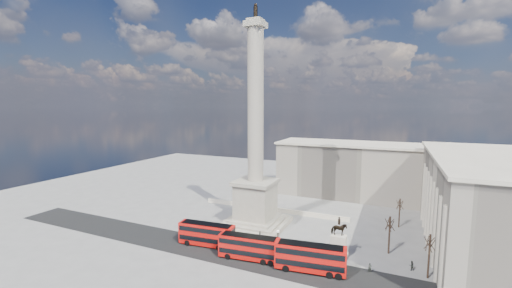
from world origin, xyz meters
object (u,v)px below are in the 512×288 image
object	(u,v)px
red_bus_c	(311,258)
equestrian_statue	(338,242)
red_bus_b	(249,247)
pedestrian_standing	(412,266)
victorian_lamp	(278,243)
nelsons_column	(256,171)
pedestrian_walking	(370,268)
red_bus_a	(207,234)
pedestrian_crossing	(260,235)

from	to	relation	value
red_bus_c	equestrian_statue	bearing A→B (deg)	60.35
red_bus_b	pedestrian_standing	size ratio (longest dim) A/B	6.72
red_bus_b	victorian_lamp	world-z (taller)	victorian_lamp
nelsons_column	victorian_lamp	bearing A→B (deg)	-52.77
red_bus_b	equestrian_statue	size ratio (longest dim) A/B	1.52
equestrian_statue	pedestrian_walking	distance (m)	7.43
red_bus_a	victorian_lamp	xyz separation A→B (m)	(15.03, -0.11, 0.99)
equestrian_statue	pedestrian_crossing	world-z (taller)	equestrian_statue
nelsons_column	pedestrian_walking	distance (m)	31.02
nelsons_column	red_bus_a	size ratio (longest dim) A/B	4.31
nelsons_column	red_bus_c	distance (m)	25.09
red_bus_a	pedestrian_walking	xyz separation A→B (m)	(30.51, 2.44, -1.60)
equestrian_statue	pedestrian_standing	xyz separation A→B (m)	(12.31, -0.46, -1.70)
nelsons_column	red_bus_a	distance (m)	17.99
nelsons_column	pedestrian_standing	distance (m)	35.59
victorian_lamp	red_bus_a	bearing A→B (deg)	179.60
pedestrian_standing	red_bus_b	bearing A→B (deg)	-5.82
red_bus_c	victorian_lamp	xyz separation A→B (m)	(-6.30, 1.23, 0.90)
pedestrian_crossing	pedestrian_walking	bearing A→B (deg)	-139.33
red_bus_b	victorian_lamp	bearing A→B (deg)	11.39
red_bus_c	nelsons_column	bearing A→B (deg)	130.76
nelsons_column	red_bus_b	size ratio (longest dim) A/B	4.42
equestrian_statue	pedestrian_walking	xyz separation A→B (m)	(5.90, -4.18, -1.72)
red_bus_b	red_bus_c	xyz separation A→B (m)	(11.26, 0.35, 0.16)
red_bus_b	red_bus_c	distance (m)	11.27
pedestrian_walking	pedestrian_standing	bearing A→B (deg)	5.96
pedestrian_standing	pedestrian_crossing	bearing A→B (deg)	-24.55
red_bus_a	pedestrian_crossing	distance (m)	11.22
pedestrian_walking	pedestrian_crossing	bearing A→B (deg)	143.30
nelsons_column	red_bus_b	world-z (taller)	nelsons_column
pedestrian_crossing	pedestrian_standing	bearing A→B (deg)	-129.23
red_bus_c	pedestrian_standing	bearing A→B (deg)	18.42
red_bus_b	pedestrian_crossing	world-z (taller)	red_bus_b
victorian_lamp	pedestrian_crossing	world-z (taller)	victorian_lamp
red_bus_b	red_bus_a	bearing A→B (deg)	164.24
red_bus_a	pedestrian_standing	xyz separation A→B (m)	(36.92, 6.15, -1.58)
pedestrian_walking	pedestrian_crossing	size ratio (longest dim) A/B	0.96
victorian_lamp	equestrian_statue	xyz separation A→B (m)	(9.58, 6.72, -0.87)
pedestrian_standing	red_bus_a	bearing A→B (deg)	-12.63
nelsons_column	red_bus_b	bearing A→B (deg)	-69.93
victorian_lamp	pedestrian_walking	xyz separation A→B (m)	(15.48, 2.54, -2.59)
victorian_lamp	pedestrian_walking	world-z (taller)	victorian_lamp
red_bus_c	pedestrian_walking	world-z (taller)	red_bus_c
nelsons_column	red_bus_b	distance (m)	19.70
equestrian_statue	nelsons_column	bearing A→B (deg)	160.11
pedestrian_walking	pedestrian_crossing	distance (m)	22.75
equestrian_statue	pedestrian_walking	world-z (taller)	equestrian_statue
nelsons_column	red_bus_b	xyz separation A→B (m)	(5.71, -15.62, -10.57)
red_bus_b	pedestrian_standing	world-z (taller)	red_bus_b
nelsons_column	equestrian_statue	bearing A→B (deg)	-19.89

